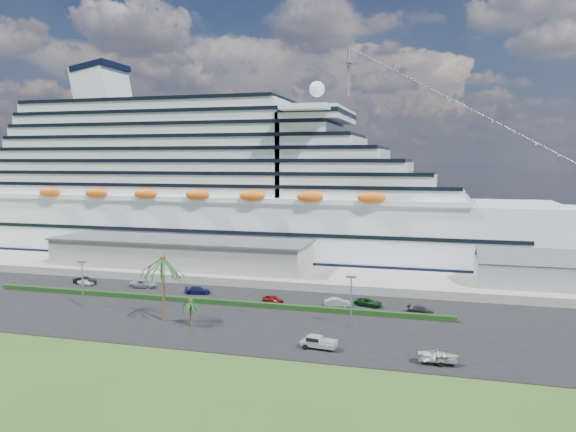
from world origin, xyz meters
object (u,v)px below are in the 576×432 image
(cruise_ship, at_px, (231,196))
(boat_trailer, at_px, (438,356))
(pickup_truck, at_px, (318,342))
(parked_car_3, at_px, (198,290))

(cruise_ship, bearing_deg, boat_trailer, -51.36)
(pickup_truck, relative_size, boat_trailer, 0.85)
(cruise_ship, height_order, parked_car_3, cruise_ship)
(pickup_truck, bearing_deg, boat_trailer, -6.28)
(cruise_ship, distance_m, parked_car_3, 45.42)
(cruise_ship, xyz_separation_m, boat_trailer, (54.71, -68.45, -15.42))
(cruise_ship, bearing_deg, parked_car_3, -77.69)
(parked_car_3, bearing_deg, boat_trailer, -125.74)
(cruise_ship, relative_size, parked_car_3, 37.83)
(parked_car_3, distance_m, pickup_truck, 38.81)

